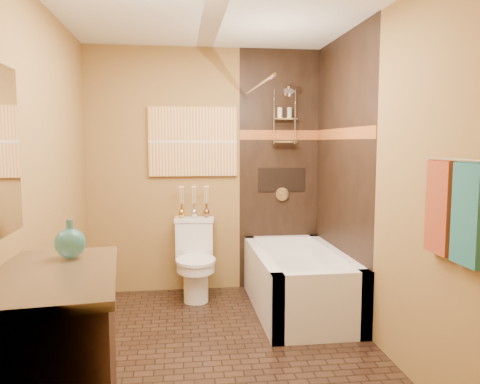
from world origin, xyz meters
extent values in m
plane|color=black|center=(0.00, 0.00, 0.00)|extent=(3.00, 3.00, 0.00)
cube|color=olive|center=(-1.20, 0.00, 1.25)|extent=(0.02, 3.00, 2.50)
cube|color=olive|center=(1.20, 0.00, 1.25)|extent=(0.02, 3.00, 2.50)
cube|color=olive|center=(0.00, 1.50, 1.25)|extent=(2.40, 0.02, 2.50)
cube|color=olive|center=(0.00, -1.50, 1.25)|extent=(2.40, 0.02, 2.50)
plane|color=silver|center=(0.00, 0.00, 2.50)|extent=(3.00, 3.00, 0.00)
cube|color=black|center=(0.78, 1.49, 1.25)|extent=(0.85, 0.01, 2.50)
cube|color=black|center=(1.19, 0.75, 1.25)|extent=(0.01, 1.50, 2.50)
cube|color=maroon|center=(0.78, 1.48, 1.62)|extent=(0.85, 0.01, 0.10)
cube|color=maroon|center=(1.18, 0.75, 1.62)|extent=(0.01, 1.50, 0.10)
cube|color=black|center=(0.80, 1.48, 1.15)|extent=(0.50, 0.01, 0.25)
cylinder|color=silver|center=(0.80, 1.35, 2.08)|extent=(0.02, 0.26, 0.02)
cylinder|color=silver|center=(0.80, 1.20, 2.03)|extent=(0.11, 0.11, 0.09)
cylinder|color=silver|center=(0.80, 1.47, 1.00)|extent=(0.14, 0.02, 0.14)
cylinder|color=silver|center=(0.40, 0.75, 2.02)|extent=(0.03, 1.55, 0.03)
cylinder|color=silver|center=(1.15, -1.05, 1.45)|extent=(0.02, 0.55, 0.02)
cube|color=#1E6563|center=(1.16, -1.18, 1.18)|extent=(0.05, 0.22, 0.52)
cube|color=maroon|center=(1.16, -0.92, 1.18)|extent=(0.05, 0.22, 0.52)
cube|color=orange|center=(-0.13, 1.48, 1.55)|extent=(0.90, 0.04, 0.70)
cube|color=white|center=(0.80, 0.05, 0.28)|extent=(0.80, 0.10, 0.55)
cube|color=white|center=(0.80, 1.45, 0.28)|extent=(0.80, 0.10, 0.55)
cube|color=white|center=(0.45, 0.75, 0.28)|extent=(0.10, 1.50, 0.55)
cube|color=white|center=(1.15, 0.75, 0.28)|extent=(0.10, 1.50, 0.55)
cube|color=white|center=(0.80, 0.75, 0.17)|extent=(0.64, 1.34, 0.35)
cube|color=white|center=(-0.13, 1.39, 0.55)|extent=(0.39, 0.20, 0.37)
cube|color=white|center=(-0.13, 1.39, 0.76)|extent=(0.41, 0.22, 0.04)
cylinder|color=white|center=(-0.13, 1.09, 0.19)|extent=(0.24, 0.24, 0.37)
cylinder|color=white|center=(-0.13, 1.09, 0.36)|extent=(0.37, 0.37, 0.10)
cylinder|color=white|center=(-0.13, 1.09, 0.41)|extent=(0.38, 0.38, 0.03)
cube|color=black|center=(-0.93, -1.00, 0.43)|extent=(0.70, 1.04, 0.87)
cube|color=black|center=(-0.91, -1.00, 0.89)|extent=(0.74, 1.09, 0.04)
camera|label=1|loc=(-0.29, -3.33, 1.54)|focal=35.00mm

